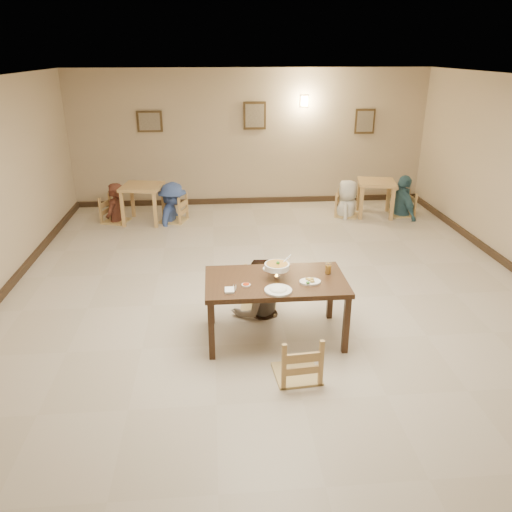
{
  "coord_description": "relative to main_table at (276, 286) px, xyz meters",
  "views": [
    {
      "loc": [
        -0.84,
        -6.35,
        3.36
      ],
      "look_at": [
        -0.33,
        -0.44,
        0.89
      ],
      "focal_mm": 35.0,
      "sensor_mm": 36.0,
      "label": 1
    }
  ],
  "objects": [
    {
      "name": "chair_near",
      "position": [
        0.15,
        -0.82,
        -0.2
      ],
      "size": [
        0.49,
        0.49,
        1.04
      ],
      "rotation": [
        0.0,
        0.0,
        3.23
      ],
      "color": "tan",
      "rests_on": "floor"
    },
    {
      "name": "bg_diner_d",
      "position": [
        3.36,
        4.74,
        0.16
      ],
      "size": [
        0.63,
        1.09,
        1.75
      ],
      "primitive_type": "imported",
      "rotation": [
        0.0,
        0.0,
        1.78
      ],
      "color": "#417082",
      "rests_on": "floor"
    },
    {
      "name": "baseboard_back",
      "position": [
        0.14,
        5.93,
        -0.65
      ],
      "size": [
        8.0,
        0.06,
        0.12
      ],
      "primitive_type": "cube",
      "color": "#322317",
      "rests_on": "floor"
    },
    {
      "name": "drink_glass",
      "position": [
        0.66,
        0.12,
        0.15
      ],
      "size": [
        0.07,
        0.07,
        0.14
      ],
      "color": "white",
      "rests_on": "main_table"
    },
    {
      "name": "bg_chair_lr",
      "position": [
        -1.58,
        4.74,
        -0.18
      ],
      "size": [
        0.5,
        0.5,
        1.07
      ],
      "rotation": [
        0.0,
        0.0,
        -1.89
      ],
      "color": "tan",
      "rests_on": "floor"
    },
    {
      "name": "rice_plate_near",
      "position": [
        -0.01,
        -0.32,
        0.1
      ],
      "size": [
        0.32,
        0.32,
        0.07
      ],
      "color": "white",
      "rests_on": "main_table"
    },
    {
      "name": "floor",
      "position": [
        0.14,
        0.96,
        -0.71
      ],
      "size": [
        10.0,
        10.0,
        0.0
      ],
      "primitive_type": "plane",
      "color": "#C1B4A1",
      "rests_on": "ground"
    },
    {
      "name": "bg_diner_a",
      "position": [
        -2.78,
        4.79,
        0.11
      ],
      "size": [
        0.55,
        0.69,
        1.65
      ],
      "primitive_type": "imported",
      "rotation": [
        0.0,
        0.0,
        4.43
      ],
      "color": "#51281D",
      "rests_on": "floor"
    },
    {
      "name": "bg_diner_c",
      "position": [
        2.15,
        4.79,
        0.07
      ],
      "size": [
        0.72,
        0.89,
        1.57
      ],
      "primitive_type": "imported",
      "rotation": [
        0.0,
        0.0,
        4.39
      ],
      "color": "silver",
      "rests_on": "floor"
    },
    {
      "name": "bg_table_left",
      "position": [
        -2.18,
        4.73,
        -0.06
      ],
      "size": [
        0.9,
        0.9,
        0.79
      ],
      "rotation": [
        0.0,
        0.0,
        -0.16
      ],
      "color": "tan",
      "rests_on": "floor"
    },
    {
      "name": "napkin_cutlery",
      "position": [
        -0.56,
        -0.27,
        0.09
      ],
      "size": [
        0.14,
        0.22,
        0.03
      ],
      "color": "white",
      "rests_on": "main_table"
    },
    {
      "name": "picture_a",
      "position": [
        -2.06,
        5.92,
        1.19
      ],
      "size": [
        0.55,
        0.04,
        0.45
      ],
      "color": "#3D2C17",
      "rests_on": "wall_back"
    },
    {
      "name": "bg_diner_b",
      "position": [
        -1.58,
        4.74,
        0.11
      ],
      "size": [
        0.84,
        1.18,
        1.65
      ],
      "primitive_type": "imported",
      "rotation": [
        0.0,
        0.0,
        1.33
      ],
      "color": "#435DA2",
      "rests_on": "floor"
    },
    {
      "name": "ceiling",
      "position": [
        0.14,
        0.96,
        2.29
      ],
      "size": [
        10.0,
        10.0,
        0.0
      ],
      "primitive_type": "plane",
      "color": "silver",
      "rests_on": "wall_back"
    },
    {
      "name": "chair_far",
      "position": [
        -0.14,
        0.77,
        -0.19
      ],
      "size": [
        0.49,
        0.49,
        1.04
      ],
      "rotation": [
        0.0,
        0.0,
        -0.16
      ],
      "color": "tan",
      "rests_on": "floor"
    },
    {
      "name": "bg_chair_ll",
      "position": [
        -2.78,
        4.79,
        -0.2
      ],
      "size": [
        0.48,
        0.48,
        1.03
      ],
      "rotation": [
        0.0,
        0.0,
        1.25
      ],
      "color": "tan",
      "rests_on": "floor"
    },
    {
      "name": "fried_plate",
      "position": [
        0.39,
        -0.12,
        0.1
      ],
      "size": [
        0.26,
        0.26,
        0.06
      ],
      "color": "white",
      "rests_on": "main_table"
    },
    {
      "name": "main_diner",
      "position": [
        -0.15,
        0.66,
        0.07
      ],
      "size": [
        0.9,
        0.79,
        1.56
      ],
      "primitive_type": "imported",
      "rotation": [
        0.0,
        0.0,
        3.44
      ],
      "color": "gray",
      "rests_on": "floor"
    },
    {
      "name": "main_table",
      "position": [
        0.0,
        0.0,
        0.0
      ],
      "size": [
        1.7,
        0.95,
        0.79
      ],
      "rotation": [
        0.0,
        0.0,
        -0.0
      ],
      "color": "#3D2514",
      "rests_on": "floor"
    },
    {
      "name": "bg_chair_rl",
      "position": [
        2.15,
        4.79,
        -0.21
      ],
      "size": [
        0.47,
        0.47,
        1.01
      ],
      "rotation": [
        0.0,
        0.0,
        1.21
      ],
      "color": "tan",
      "rests_on": "floor"
    },
    {
      "name": "chili_dish",
      "position": [
        -0.37,
        -0.14,
        0.09
      ],
      "size": [
        0.11,
        0.11,
        0.02
      ],
      "color": "white",
      "rests_on": "main_table"
    },
    {
      "name": "bg_chair_rr",
      "position": [
        3.36,
        4.74,
        -0.23
      ],
      "size": [
        0.46,
        0.46,
        0.98
      ],
      "rotation": [
        0.0,
        0.0,
        -1.53
      ],
      "color": "tan",
      "rests_on": "floor"
    },
    {
      "name": "wall_sconce",
      "position": [
        1.34,
        5.92,
        1.59
      ],
      "size": [
        0.16,
        0.05,
        0.22
      ],
      "primitive_type": "cube",
      "color": "#FFD88C",
      "rests_on": "wall_back"
    },
    {
      "name": "rice_plate_far",
      "position": [
        0.01,
        0.29,
        0.1
      ],
      "size": [
        0.28,
        0.28,
        0.06
      ],
      "color": "white",
      "rests_on": "main_table"
    },
    {
      "name": "wall_back",
      "position": [
        0.14,
        5.96,
        0.79
      ],
      "size": [
        10.0,
        0.0,
        10.0
      ],
      "primitive_type": "plane",
      "rotation": [
        1.57,
        0.0,
        0.0
      ],
      "color": "tan",
      "rests_on": "floor"
    },
    {
      "name": "picture_c",
      "position": [
        2.74,
        5.92,
        1.14
      ],
      "size": [
        0.45,
        0.04,
        0.55
      ],
      "color": "#3D2C17",
      "rests_on": "wall_back"
    },
    {
      "name": "curry_warmer",
      "position": [
        0.02,
        0.03,
        0.24
      ],
      "size": [
        0.34,
        0.3,
        0.27
      ],
      "color": "silver",
      "rests_on": "main_table"
    },
    {
      "name": "bg_table_right",
      "position": [
        2.76,
        4.77,
        -0.09
      ],
      "size": [
        0.9,
        0.9,
        0.76
      ],
      "rotation": [
        0.0,
        0.0,
        -0.2
      ],
      "color": "tan",
      "rests_on": "floor"
    },
    {
      "name": "picture_b",
      "position": [
        0.24,
        5.92,
        1.29
      ],
      "size": [
        0.5,
        0.04,
        0.6
      ],
      "color": "#3D2C17",
      "rests_on": "wall_back"
    }
  ]
}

